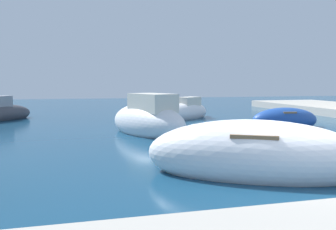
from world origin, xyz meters
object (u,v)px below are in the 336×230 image
object	(u,v)px
moored_boat_4	(254,156)
moored_boat_6	(285,120)
moored_boat_0	(148,121)
moored_boat_5	(0,113)
moored_boat_2	(186,112)

from	to	relation	value
moored_boat_4	moored_boat_6	distance (m)	9.44
moored_boat_6	moored_boat_4	bearing A→B (deg)	58.35
moored_boat_0	moored_boat_5	world-z (taller)	moored_boat_0
moored_boat_2	moored_boat_5	xyz separation A→B (m)	(-10.29, 1.75, 0.02)
moored_boat_2	moored_boat_4	size ratio (longest dim) A/B	0.78
moored_boat_4	moored_boat_6	world-z (taller)	moored_boat_4
moored_boat_5	moored_boat_6	bearing A→B (deg)	-72.54
moored_boat_0	moored_boat_4	world-z (taller)	moored_boat_0
moored_boat_4	moored_boat_2	bearing A→B (deg)	107.72
moored_boat_0	moored_boat_5	size ratio (longest dim) A/B	1.34
moored_boat_2	moored_boat_4	world-z (taller)	moored_boat_4
moored_boat_0	moored_boat_6	size ratio (longest dim) A/B	1.47
moored_boat_6	moored_boat_0	bearing A→B (deg)	10.10
moored_boat_5	moored_boat_4	bearing A→B (deg)	-107.26
moored_boat_2	moored_boat_6	xyz separation A→B (m)	(3.40, -4.82, -0.05)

